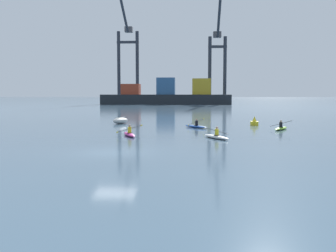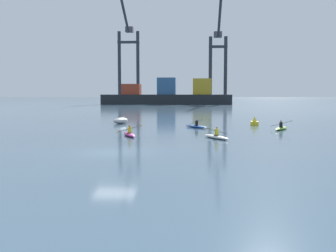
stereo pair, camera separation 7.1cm
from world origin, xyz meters
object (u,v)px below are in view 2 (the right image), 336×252
at_px(capsized_dinghy, 121,121).
at_px(kayak_lime, 281,128).
at_px(kayak_white, 216,136).
at_px(container_barge, 168,96).
at_px(kayak_magenta, 129,134).
at_px(gantry_crane_west_mid, 218,57).
at_px(channel_buoy, 255,122).
at_px(gantry_crane_west, 128,54).
at_px(kayak_blue, 196,126).

xyz_separation_m(capsized_dinghy, kayak_lime, (17.03, -6.99, -0.18)).
height_order(capsized_dinghy, kayak_white, kayak_white).
relative_size(container_barge, kayak_magenta, 12.58).
xyz_separation_m(container_barge, gantry_crane_west_mid, (17.16, 9.39, 13.61)).
relative_size(container_barge, channel_buoy, 42.72).
bearing_deg(channel_buoy, container_barge, 99.59).
height_order(channel_buoy, kayak_lime, channel_buoy).
xyz_separation_m(gantry_crane_west, capsized_dinghy, (15.16, -101.61, -17.91)).
height_order(capsized_dinghy, channel_buoy, channel_buoy).
height_order(capsized_dinghy, kayak_lime, kayak_lime).
xyz_separation_m(container_barge, kayak_blue, (8.35, -91.57, -2.68)).
bearing_deg(gantry_crane_west_mid, channel_buoy, -91.35).
height_order(kayak_white, kayak_lime, kayak_lime).
distance_m(gantry_crane_west_mid, kayak_blue, 102.65).
height_order(gantry_crane_west_mid, kayak_magenta, gantry_crane_west_mid).
bearing_deg(kayak_lime, kayak_blue, 167.40).
distance_m(channel_buoy, kayak_white, 14.34).
xyz_separation_m(kayak_lime, kayak_magenta, (-13.89, -6.51, 0.00)).
xyz_separation_m(capsized_dinghy, kayak_white, (10.22, -15.01, -0.18)).
distance_m(gantry_crane_west_mid, capsized_dinghy, 98.74).
distance_m(kayak_lime, kayak_magenta, 15.34).
bearing_deg(gantry_crane_west_mid, capsized_dinghy, -100.40).
relative_size(channel_buoy, kayak_blue, 0.33).
height_order(gantry_crane_west, kayak_lime, gantry_crane_west).
height_order(gantry_crane_west_mid, kayak_lime, gantry_crane_west_mid).
distance_m(gantry_crane_west, kayak_white, 120.72).
relative_size(kayak_lime, kayak_blue, 1.07).
bearing_deg(gantry_crane_west, kayak_white, -77.72).
bearing_deg(kayak_white, kayak_magenta, 167.90).
relative_size(channel_buoy, kayak_lime, 0.31).
xyz_separation_m(channel_buoy, kayak_blue, (-6.52, -3.54, -0.19)).
bearing_deg(gantry_crane_west_mid, gantry_crane_west, 169.97).
bearing_deg(gantry_crane_west, gantry_crane_west_mid, -10.03).
bearing_deg(container_barge, kayak_white, -84.49).
xyz_separation_m(gantry_crane_west, kayak_magenta, (18.30, -115.10, -18.08)).
relative_size(kayak_magenta, kayak_blue, 1.12).
height_order(kayak_white, kayak_magenta, kayak_white).
bearing_deg(kayak_blue, kayak_lime, -12.60).
bearing_deg(container_barge, gantry_crane_west, 135.77).
distance_m(channel_buoy, kayak_magenta, 17.01).
bearing_deg(container_barge, kayak_magenta, -88.45).
distance_m(gantry_crane_west, gantry_crane_west_mid, 33.31).
bearing_deg(kayak_white, gantry_crane_west, 102.28).
relative_size(gantry_crane_west_mid, capsized_dinghy, 12.44).
relative_size(capsized_dinghy, channel_buoy, 2.82).
height_order(gantry_crane_west_mid, kayak_white, gantry_crane_west_mid).
relative_size(container_barge, gantry_crane_west, 1.17).
distance_m(container_barge, gantry_crane_west, 26.67).
bearing_deg(capsized_dinghy, gantry_crane_west_mid, 79.60).
relative_size(capsized_dinghy, kayak_lime, 0.86).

